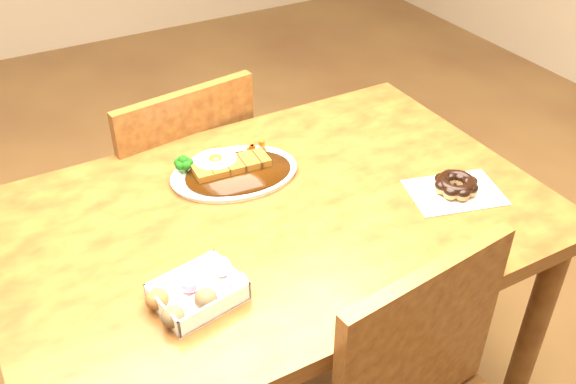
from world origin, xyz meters
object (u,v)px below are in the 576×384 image
katsu_curry_plate (232,170)px  chair_far (175,194)px  pon_de_ring (456,185)px  donut_box (198,291)px  table (275,246)px

katsu_curry_plate → chair_far: bearing=95.5°
pon_de_ring → katsu_curry_plate: bearing=143.0°
donut_box → table: bearing=34.2°
chair_far → katsu_curry_plate: (0.03, -0.36, 0.29)m
table → donut_box: donut_box is taller
katsu_curry_plate → pon_de_ring: size_ratio=1.37×
chair_far → pon_de_ring: bearing=116.1°
chair_far → pon_de_ring: chair_far is taller
donut_box → pon_de_ring: size_ratio=0.79×
chair_far → pon_de_ring: 0.86m
chair_far → katsu_curry_plate: size_ratio=2.66×
table → pon_de_ring: size_ratio=5.02×
table → chair_far: bearing=96.0°
table → chair_far: chair_far is taller
katsu_curry_plate → donut_box: katsu_curry_plate is taller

